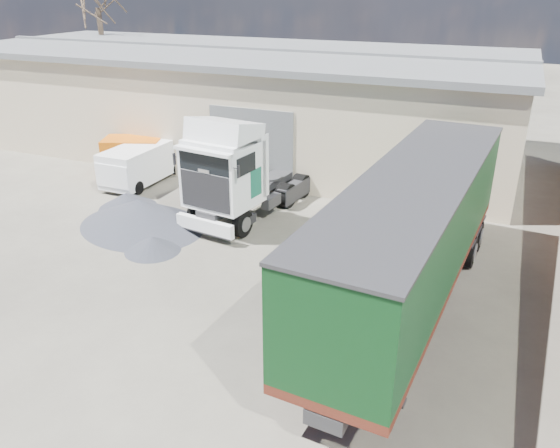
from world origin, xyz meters
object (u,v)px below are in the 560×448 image
at_px(tractor_unit, 236,177).
at_px(panel_van, 140,164).
at_px(orange_skip, 134,159).
at_px(box_trailer, 415,228).

height_order(tractor_unit, panel_van, tractor_unit).
distance_m(panel_van, orange_skip, 1.35).
bearing_deg(panel_van, orange_skip, 138.58).
bearing_deg(orange_skip, panel_van, -63.20).
xyz_separation_m(tractor_unit, panel_van, (-6.09, 2.12, -0.88)).
distance_m(tractor_unit, box_trailer, 8.25).
height_order(box_trailer, panel_van, box_trailer).
relative_size(tractor_unit, orange_skip, 1.99).
bearing_deg(box_trailer, panel_van, 160.92).
xyz_separation_m(box_trailer, panel_van, (-13.44, 5.81, -1.58)).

